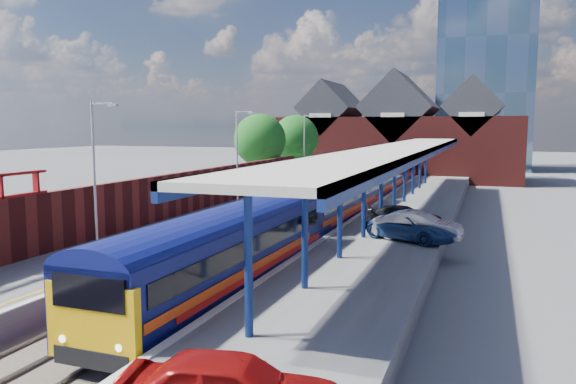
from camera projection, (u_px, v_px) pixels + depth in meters
The scene contains 22 objects.
ground at pixel (348, 208), 47.38m from camera, with size 240.00×240.00×0.00m, color #5B5B5E.
ballast_bed at pixel (312, 227), 38.03m from camera, with size 6.00×76.00×0.06m, color #473D33.
rails at pixel (312, 226), 38.02m from camera, with size 4.51×76.00×0.14m.
left_platform at pixel (239, 216), 39.82m from camera, with size 5.00×76.00×1.00m, color #565659.
right_platform at pixel (402, 226), 35.96m from camera, with size 6.00×76.00×1.00m, color #565659.
coping_left at pixel (269, 210), 38.97m from camera, with size 0.30×76.00×0.05m, color silver.
coping_right at pixel (358, 215), 36.85m from camera, with size 0.30×76.00×0.05m, color silver.
yellow_line at pixel (261, 210), 39.18m from camera, with size 0.14×76.00×0.01m, color yellow.
train at pixel (362, 185), 45.23m from camera, with size 3.03×65.94×3.45m.
canopy at pixel (400, 150), 37.40m from camera, with size 4.50×52.00×4.48m.
lamp_post_b at pixel (96, 165), 26.51m from camera, with size 1.48×0.18×7.00m.
lamp_post_c at pixel (239, 151), 41.46m from camera, with size 1.48×0.18×7.00m.
lamp_post_d at pixel (306, 145), 56.41m from camera, with size 1.48×0.18×7.00m.
platform_sign at pixel (266, 180), 43.14m from camera, with size 0.55×0.08×2.50m.
brick_wall at pixel (155, 198), 34.43m from camera, with size 0.35×50.00×3.86m.
station_building at pixel (400, 137), 72.91m from camera, with size 30.00×12.12×13.78m.
glass_tower at pixel (487, 41), 88.39m from camera, with size 14.20×14.20×40.30m.
tree_near at pixel (261, 141), 55.75m from camera, with size 5.20×5.20×8.10m.
tree_far at pixel (297, 140), 62.89m from camera, with size 5.20×5.20×8.10m.
parked_car_silver at pixel (418, 226), 28.94m from camera, with size 1.56×4.46×1.47m, color silver.
parked_car_dark at pixel (405, 217), 32.33m from camera, with size 1.80×4.42×1.28m, color black.
parked_car_blue at pixel (412, 228), 28.82m from camera, with size 2.18×4.72×1.31m, color navy.
Camera 1 is at (11.14, -15.84, 6.83)m, focal length 35.00 mm.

